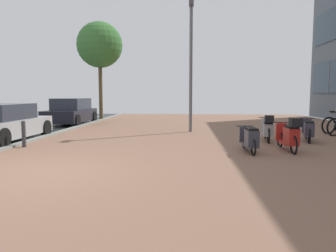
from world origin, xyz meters
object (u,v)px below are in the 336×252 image
at_px(parked_car_near, 2,123).
at_px(parked_car_far, 71,112).
at_px(scooter_near, 268,129).
at_px(bollard_far, 24,134).
at_px(scooter_far, 289,135).
at_px(lamp_post, 191,60).
at_px(scooter_extra, 250,139).
at_px(street_tree, 100,45).
at_px(scooter_mid, 308,130).
at_px(bicycle_rack_07, 335,125).

relative_size(parked_car_near, parked_car_far, 0.99).
xyz_separation_m(scooter_near, parked_car_near, (-9.22, -0.50, 0.19)).
distance_m(parked_car_near, bollard_far, 1.80).
distance_m(parked_car_far, bollard_far, 7.81).
xyz_separation_m(scooter_far, lamp_post, (-2.77, 4.61, 2.63)).
xyz_separation_m(scooter_extra, parked_car_near, (-8.19, 1.67, 0.24)).
distance_m(scooter_extra, street_tree, 13.79).
distance_m(scooter_far, scooter_extra, 1.19).
distance_m(scooter_mid, street_tree, 13.70).
relative_size(bicycle_rack_07, parked_car_near, 0.34).
height_order(parked_car_far, street_tree, street_tree).
relative_size(bicycle_rack_07, parked_car_far, 0.34).
relative_size(scooter_mid, parked_car_far, 0.44).
relative_size(scooter_mid, street_tree, 0.28).
bearing_deg(scooter_near, bollard_far, -168.18).
height_order(lamp_post, street_tree, street_tree).
bearing_deg(scooter_far, bicycle_rack_07, 53.40).
bearing_deg(street_tree, parked_car_near, -95.77).
bearing_deg(scooter_mid, bollard_far, -169.61).
bearing_deg(lamp_post, scooter_far, -58.94).
relative_size(scooter_near, bollard_far, 2.26).
height_order(bicycle_rack_07, scooter_near, bicycle_rack_07).
bearing_deg(street_tree, scooter_far, -51.66).
distance_m(scooter_mid, parked_car_far, 12.19).
relative_size(scooter_near, parked_car_far, 0.46).
distance_m(bicycle_rack_07, parked_car_near, 13.01).
distance_m(scooter_extra, lamp_post, 5.80).
height_order(bicycle_rack_07, scooter_far, scooter_far).
bearing_deg(lamp_post, parked_car_far, 153.15).
bearing_deg(scooter_far, scooter_near, 94.03).
relative_size(bicycle_rack_07, bollard_far, 1.66).
relative_size(bicycle_rack_07, scooter_far, 0.75).
distance_m(scooter_mid, bollard_far, 9.39).
relative_size(scooter_extra, parked_car_far, 0.41).
bearing_deg(bollard_far, parked_car_far, 100.18).
height_order(scooter_mid, scooter_extra, scooter_mid).
bearing_deg(bollard_far, scooter_extra, -4.40).
height_order(bicycle_rack_07, scooter_mid, bicycle_rack_07).
xyz_separation_m(scooter_mid, parked_car_far, (-10.62, 5.99, 0.28)).
bearing_deg(bicycle_rack_07, lamp_post, 178.44).
xyz_separation_m(scooter_near, scooter_far, (0.13, -1.90, 0.02)).
distance_m(scooter_near, scooter_far, 1.90).
distance_m(scooter_near, parked_car_near, 9.23).
xyz_separation_m(parked_car_near, parked_car_far, (-0.00, 6.53, 0.05)).
height_order(scooter_near, street_tree, street_tree).
bearing_deg(parked_car_near, lamp_post, 25.98).
bearing_deg(bollard_far, street_tree, 92.45).
xyz_separation_m(bicycle_rack_07, parked_car_far, (-12.65, 3.50, 0.32)).
xyz_separation_m(bicycle_rack_07, parked_car_near, (-12.65, -3.04, 0.27)).
bearing_deg(lamp_post, scooter_extra, -71.69).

